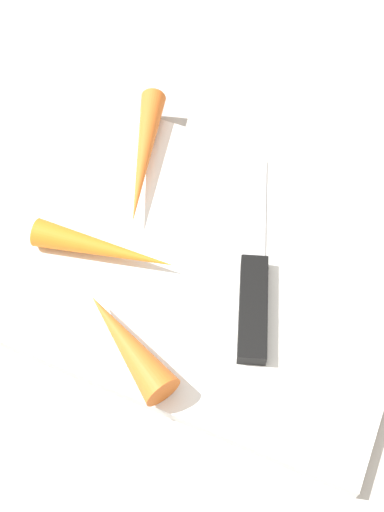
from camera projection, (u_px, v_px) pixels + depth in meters
ground_plane at (192, 264)px, 0.56m from camera, size 1.40×1.40×0.00m
cutting_board at (192, 260)px, 0.56m from camera, size 0.36×0.26×0.01m
knife at (253, 294)px, 0.53m from camera, size 0.09×0.20×0.01m
carrot_shortest at (126, 342)px, 0.50m from camera, size 0.10×0.07×0.03m
carrot_medium at (104, 249)px, 0.54m from camera, size 0.12×0.04×0.02m
carrot_longest at (144, 156)px, 0.60m from camera, size 0.07×0.15×0.02m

